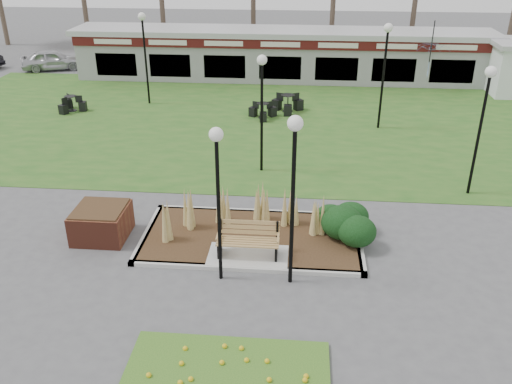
# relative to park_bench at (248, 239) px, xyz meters

# --- Properties ---
(ground) EXTENTS (100.00, 100.00, 0.00)m
(ground) POSITION_rel_park_bench_xyz_m (0.00, -0.25, -0.59)
(ground) COLOR #515154
(ground) RESTS_ON ground
(lawn) EXTENTS (34.00, 16.00, 0.02)m
(lawn) POSITION_rel_park_bench_xyz_m (0.00, 11.75, -0.58)
(lawn) COLOR #265B1C
(lawn) RESTS_ON ground
(planting_bed) EXTENTS (6.75, 3.40, 1.27)m
(planting_bed) POSITION_rel_park_bench_xyz_m (1.27, 1.10, -0.22)
(planting_bed) COLOR #372516
(planting_bed) RESTS_ON ground
(park_bench) EXTENTS (1.70, 0.66, 0.93)m
(park_bench) POSITION_rel_park_bench_xyz_m (0.00, 0.00, 0.00)
(park_bench) COLOR #A4874A
(park_bench) RESTS_ON ground
(brick_planter) EXTENTS (1.50, 1.50, 0.95)m
(brick_planter) POSITION_rel_park_bench_xyz_m (-4.40, 0.75, -0.11)
(brick_planter) COLOR brown
(brick_planter) RESTS_ON ground
(food_pavilion) EXTENTS (24.60, 3.40, 2.90)m
(food_pavilion) POSITION_rel_park_bench_xyz_m (0.00, 19.71, 0.89)
(food_pavilion) COLOR #949597
(food_pavilion) RESTS_ON ground
(lamp_post_near_left) EXTENTS (0.37, 0.37, 4.48)m
(lamp_post_near_left) POSITION_rel_park_bench_xyz_m (1.19, -1.05, 2.68)
(lamp_post_near_left) COLOR black
(lamp_post_near_left) RESTS_ON ground
(lamp_post_near_right) EXTENTS (0.36, 0.36, 4.39)m
(lamp_post_near_right) POSITION_rel_park_bench_xyz_m (7.13, 4.64, 2.61)
(lamp_post_near_right) COLOR black
(lamp_post_near_right) RESTS_ON ground
(lamp_post_mid_left) EXTENTS (0.34, 0.34, 4.15)m
(lamp_post_mid_left) POSITION_rel_park_bench_xyz_m (-0.61, -1.05, 2.43)
(lamp_post_mid_left) COLOR black
(lamp_post_mid_left) RESTS_ON ground
(lamp_post_mid_right) EXTENTS (0.36, 0.36, 4.32)m
(lamp_post_mid_right) POSITION_rel_park_bench_xyz_m (-0.10, 5.97, 2.56)
(lamp_post_mid_right) COLOR black
(lamp_post_mid_right) RESTS_ON ground
(lamp_post_far_right) EXTENTS (0.38, 0.38, 4.63)m
(lamp_post_far_right) POSITION_rel_park_bench_xyz_m (4.82, 11.21, 2.79)
(lamp_post_far_right) COLOR black
(lamp_post_far_right) RESTS_ON ground
(lamp_post_far_left) EXTENTS (0.38, 0.38, 4.54)m
(lamp_post_far_left) POSITION_rel_park_bench_xyz_m (-6.57, 14.04, 2.72)
(lamp_post_far_left) COLOR black
(lamp_post_far_left) RESTS_ON ground
(bistro_set_a) EXTENTS (1.32, 1.41, 0.76)m
(bistro_set_a) POSITION_rel_park_bench_xyz_m (-10.05, 12.42, -0.32)
(bistro_set_a) COLOR black
(bistro_set_a) RESTS_ON ground
(bistro_set_b) EXTENTS (1.37, 1.26, 0.73)m
(bistro_set_b) POSITION_rel_park_bench_xyz_m (-0.52, 12.15, -0.33)
(bistro_set_b) COLOR black
(bistro_set_b) RESTS_ON ground
(bistro_set_d) EXTENTS (1.60, 1.43, 0.85)m
(bistro_set_d) POSITION_rel_park_bench_xyz_m (0.63, 13.24, -0.28)
(bistro_set_d) COLOR black
(bistro_set_d) RESTS_ON ground
(patio_umbrella) EXTENTS (2.59, 2.62, 2.69)m
(patio_umbrella) POSITION_rel_park_bench_xyz_m (8.17, 17.75, 1.12)
(patio_umbrella) COLOR black
(patio_umbrella) RESTS_ON ground
(car_silver) EXTENTS (4.05, 2.76, 1.28)m
(car_silver) POSITION_rel_park_bench_xyz_m (-14.61, 20.75, 0.05)
(car_silver) COLOR #BBBBC0
(car_silver) RESTS_ON ground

